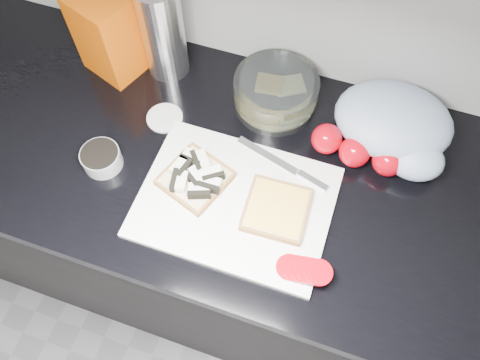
% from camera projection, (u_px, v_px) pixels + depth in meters
% --- Properties ---
extents(base_cabinet, '(3.50, 0.60, 0.86)m').
position_uv_depth(base_cabinet, '(235.00, 238.00, 1.45)').
color(base_cabinet, black).
rests_on(base_cabinet, ground).
extents(countertop, '(3.50, 0.64, 0.04)m').
position_uv_depth(countertop, '(234.00, 164.00, 1.06)').
color(countertop, black).
rests_on(countertop, base_cabinet).
extents(cutting_board, '(0.40, 0.30, 0.01)m').
position_uv_depth(cutting_board, '(235.00, 202.00, 0.98)').
color(cutting_board, white).
rests_on(cutting_board, countertop).
extents(bread_left, '(0.17, 0.17, 0.04)m').
position_uv_depth(bread_left, '(196.00, 177.00, 0.99)').
color(bread_left, beige).
rests_on(bread_left, cutting_board).
extents(bread_right, '(0.14, 0.14, 0.02)m').
position_uv_depth(bread_right, '(276.00, 209.00, 0.96)').
color(bread_right, beige).
rests_on(bread_right, cutting_board).
extents(tomato_slices, '(0.12, 0.07, 0.02)m').
position_uv_depth(tomato_slices, '(304.00, 270.00, 0.90)').
color(tomato_slices, '#B80411').
rests_on(tomato_slices, cutting_board).
extents(knife, '(0.22, 0.08, 0.01)m').
position_uv_depth(knife, '(293.00, 170.00, 1.01)').
color(knife, silver).
rests_on(knife, cutting_board).
extents(seed_tub, '(0.09, 0.09, 0.04)m').
position_uv_depth(seed_tub, '(101.00, 158.00, 1.02)').
color(seed_tub, '#999E9E').
rests_on(seed_tub, countertop).
extents(tub_lid, '(0.11, 0.11, 0.01)m').
position_uv_depth(tub_lid, '(165.00, 118.00, 1.09)').
color(tub_lid, silver).
rests_on(tub_lid, countertop).
extents(glass_bowl, '(0.20, 0.20, 0.08)m').
position_uv_depth(glass_bowl, '(276.00, 92.00, 1.08)').
color(glass_bowl, silver).
rests_on(glass_bowl, countertop).
extents(bread_bag, '(0.17, 0.16, 0.21)m').
position_uv_depth(bread_bag, '(110.00, 33.00, 1.09)').
color(bread_bag, '#CF4A03').
rests_on(bread_bag, countertop).
extents(steel_canister, '(0.10, 0.10, 0.24)m').
position_uv_depth(steel_canister, '(163.00, 31.00, 1.07)').
color(steel_canister, silver).
rests_on(steel_canister, countertop).
extents(grocery_bag, '(0.26, 0.23, 0.11)m').
position_uv_depth(grocery_bag, '(396.00, 126.00, 1.02)').
color(grocery_bag, '#9BABBE').
rests_on(grocery_bag, countertop).
extents(whole_tomatoes, '(0.21, 0.08, 0.07)m').
position_uv_depth(whole_tomatoes, '(356.00, 150.00, 1.01)').
color(whole_tomatoes, '#B80411').
rests_on(whole_tomatoes, countertop).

